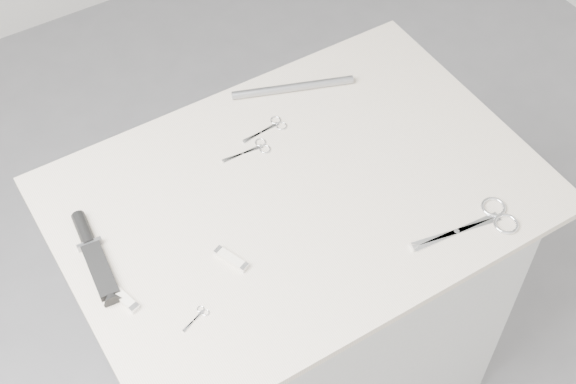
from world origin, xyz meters
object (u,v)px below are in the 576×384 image
embroidery_scissors_a (254,149)px  tiny_scissors (198,316)px  pocket_knife_b (231,259)px  large_shears (484,221)px  pocket_knife_a (120,295)px  metal_rail (293,87)px  embroidery_scissors_b (270,127)px  sheathed_knife (93,251)px  plinth (297,307)px

embroidery_scissors_a → tiny_scissors: 0.43m
pocket_knife_b → large_shears: bearing=-132.8°
tiny_scissors → large_shears: bearing=-31.0°
pocket_knife_a → metal_rail: (0.57, 0.31, 0.00)m
large_shears → pocket_knife_a: bearing=170.7°
large_shears → embroidery_scissors_b: bearing=125.7°
pocket_knife_b → sheathed_knife: bearing=33.3°
embroidery_scissors_a → embroidery_scissors_b: same height
plinth → embroidery_scissors_b: embroidery_scissors_b is taller
pocket_knife_a → embroidery_scissors_b: bearing=-79.1°
tiny_scissors → sheathed_knife: size_ratio=0.29×
embroidery_scissors_a → embroidery_scissors_b: bearing=33.4°
tiny_scissors → pocket_knife_b: size_ratio=0.82×
pocket_knife_a → pocket_knife_b: pocket_knife_a is taller
tiny_scissors → pocket_knife_a: (-0.10, 0.12, 0.00)m
sheathed_knife → pocket_knife_b: size_ratio=2.86×
tiny_scissors → embroidery_scissors_a: bearing=25.3°
embroidery_scissors_b → tiny_scissors: (-0.36, -0.35, -0.00)m
embroidery_scissors_a → embroidery_scissors_b: (0.07, 0.04, -0.00)m
sheathed_knife → pocket_knife_b: bearing=-119.5°
embroidery_scissors_b → plinth: bearing=-107.7°
sheathed_knife → large_shears: bearing=-110.4°
tiny_scissors → pocket_knife_b: (0.11, 0.08, 0.00)m
embroidery_scissors_b → tiny_scissors: 0.50m
large_shears → pocket_knife_b: 0.52m
large_shears → embroidery_scissors_a: (-0.30, 0.42, -0.00)m
embroidery_scissors_a → sheathed_knife: (-0.41, -0.07, 0.01)m
embroidery_scissors_a → pocket_knife_a: size_ratio=1.18×
embroidery_scissors_b → sheathed_knife: (-0.47, -0.11, 0.01)m
sheathed_knife → embroidery_scissors_a: bearing=-74.3°
metal_rail → embroidery_scissors_a: bearing=-146.5°
tiny_scissors → sheathed_knife: sheathed_knife is taller
embroidery_scissors_b → pocket_knife_a: (-0.47, -0.23, 0.00)m
plinth → pocket_knife_a: 0.64m
plinth → pocket_knife_a: pocket_knife_a is taller
pocket_knife_a → metal_rail: bearing=-77.2°
plinth → pocket_knife_a: bearing=-174.5°
large_shears → metal_rail: metal_rail is taller
embroidery_scissors_a → tiny_scissors: (-0.30, -0.31, -0.00)m
embroidery_scissors_a → metal_rail: bearing=37.1°
pocket_knife_a → metal_rail: metal_rail is taller
plinth → large_shears: (0.28, -0.27, 0.47)m
embroidery_scissors_b → metal_rail: size_ratio=0.38×
embroidery_scissors_a → embroidery_scissors_b: 0.08m
pocket_knife_b → embroidery_scissors_a: bearing=-60.3°
tiny_scissors → pocket_knife_b: pocket_knife_b is taller
pocket_knife_b → metal_rail: metal_rail is taller
large_shears → embroidery_scissors_b: 0.51m
metal_rail → sheathed_knife: bearing=-162.2°
plinth → embroidery_scissors_b: size_ratio=8.18×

